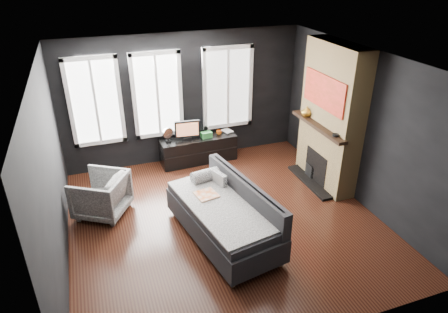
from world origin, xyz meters
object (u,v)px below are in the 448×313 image
object	(u,v)px
sofa	(223,213)
armchair	(101,193)
media_console	(198,149)
monitor	(187,129)
mug	(219,132)
book	(224,127)
mantel_vase	(307,111)

from	to	relation	value
sofa	armchair	world-z (taller)	sofa
armchair	media_console	distance (m)	2.50
monitor	armchair	bearing A→B (deg)	-139.86
media_console	monitor	bearing A→B (deg)	-173.83
mug	book	bearing A→B (deg)	26.54
media_console	mantel_vase	size ratio (longest dim) A/B	7.84
armchair	monitor	xyz separation A→B (m)	(1.88, 1.31, 0.38)
sofa	mug	distance (m)	2.81
mug	mantel_vase	bearing A→B (deg)	-40.98
book	mantel_vase	xyz separation A→B (m)	(1.24, -1.26, 0.65)
armchair	mantel_vase	distance (m)	4.07
media_console	armchair	bearing A→B (deg)	-149.60
book	armchair	bearing A→B (deg)	-152.58
mug	book	distance (m)	0.17
book	mantel_vase	bearing A→B (deg)	-45.52
armchair	mug	xyz separation A→B (m)	(2.59, 1.34, 0.20)
monitor	mug	size ratio (longest dim) A/B	4.63
armchair	book	world-z (taller)	armchair
armchair	monitor	size ratio (longest dim) A/B	1.54
monitor	book	distance (m)	0.85
mantel_vase	book	bearing A→B (deg)	134.48
monitor	book	size ratio (longest dim) A/B	2.14
armchair	book	distance (m)	3.08
sofa	mantel_vase	world-z (taller)	mantel_vase
media_console	book	size ratio (longest dim) A/B	6.49
mug	book	xyz separation A→B (m)	(0.14, 0.07, 0.07)
mantel_vase	media_console	bearing A→B (deg)	147.25
sofa	book	bearing A→B (deg)	59.67
mug	mantel_vase	distance (m)	1.96
mug	mantel_vase	xyz separation A→B (m)	(1.37, -1.19, 0.72)
armchair	mug	bearing A→B (deg)	149.12
media_console	mantel_vase	world-z (taller)	mantel_vase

